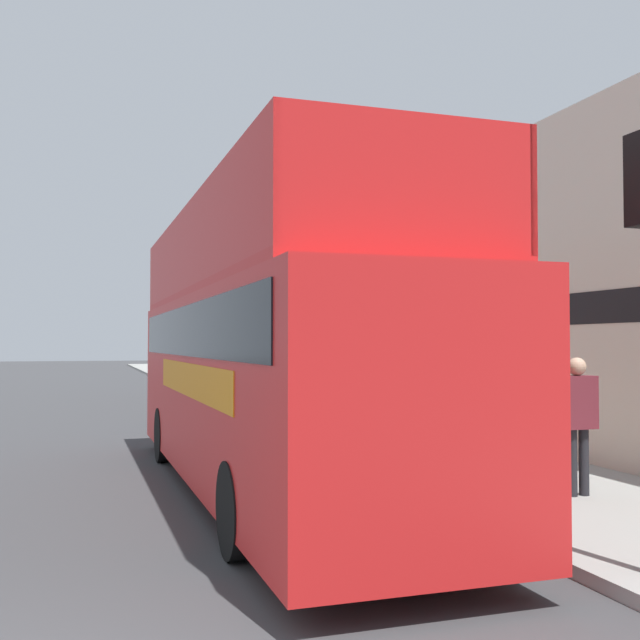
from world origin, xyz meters
name	(u,v)px	position (x,y,z in m)	size (l,w,h in m)	color
ground_plane	(46,412)	(0.00, 21.00, 0.00)	(144.00, 144.00, 0.00)	#3D3D3F
sidewalk	(294,412)	(7.37, 18.00, 0.07)	(3.88, 108.00, 0.14)	#999993
brick_terrace_rear	(408,276)	(12.31, 20.27, 4.62)	(6.00, 18.07, 9.24)	brown
tour_bus	(264,366)	(3.67, 6.44, 1.86)	(2.54, 10.96, 4.15)	red
parked_car_ahead_of_bus	(211,401)	(4.31, 15.10, 0.70)	(1.91, 4.39, 1.50)	#9E9EA3
pedestrian_second	(577,412)	(7.47, 4.17, 1.26)	(0.49, 0.27, 1.86)	#232328
lamp_post_nearest	(448,259)	(6.09, 5.24, 3.41)	(0.35, 0.35, 4.74)	black
lamp_post_second	(285,302)	(5.90, 13.56, 3.23)	(0.35, 0.35, 4.45)	black
lamp_post_third	(230,315)	(6.09, 21.88, 3.20)	(0.35, 0.35, 4.40)	black
litter_bin	(532,449)	(7.44, 5.19, 0.63)	(0.48, 0.48, 0.92)	black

